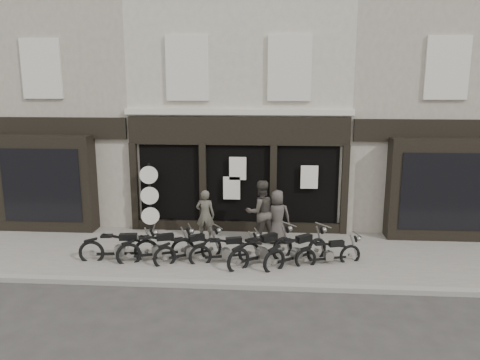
# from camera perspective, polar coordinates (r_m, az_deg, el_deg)

# --- Properties ---
(ground_plane) EXTENTS (90.00, 90.00, 0.00)m
(ground_plane) POSITION_cam_1_polar(r_m,az_deg,el_deg) (13.02, -1.24, -10.65)
(ground_plane) COLOR #2D2B28
(ground_plane) RESTS_ON ground
(pavement) EXTENTS (30.00, 4.20, 0.12)m
(pavement) POSITION_cam_1_polar(r_m,az_deg,el_deg) (13.83, -0.89, -9.00)
(pavement) COLOR #67615B
(pavement) RESTS_ON ground_plane
(kerb) EXTENTS (30.00, 0.25, 0.13)m
(kerb) POSITION_cam_1_polar(r_m,az_deg,el_deg) (11.85, -1.82, -12.67)
(kerb) COLOR gray
(kerb) RESTS_ON ground_plane
(central_building) EXTENTS (7.30, 6.22, 8.34)m
(central_building) POSITION_cam_1_polar(r_m,az_deg,el_deg) (17.98, 0.50, 8.99)
(central_building) COLOR beige
(central_building) RESTS_ON ground
(neighbour_left) EXTENTS (5.60, 6.73, 8.34)m
(neighbour_left) POSITION_cam_1_polar(r_m,az_deg,el_deg) (19.40, -18.80, 8.46)
(neighbour_left) COLOR #A19888
(neighbour_left) RESTS_ON ground
(neighbour_right) EXTENTS (5.60, 6.73, 8.34)m
(neighbour_right) POSITION_cam_1_polar(r_m,az_deg,el_deg) (18.63, 20.59, 8.22)
(neighbour_right) COLOR #A19888
(neighbour_right) RESTS_ON ground
(motorcycle_0) EXTENTS (2.21, 0.64, 1.06)m
(motorcycle_0) POSITION_cam_1_polar(r_m,az_deg,el_deg) (13.54, -14.41, -8.21)
(motorcycle_0) COLOR black
(motorcycle_0) RESTS_ON ground
(motorcycle_1) EXTENTS (2.09, 1.01, 1.04)m
(motorcycle_1) POSITION_cam_1_polar(r_m,az_deg,el_deg) (13.31, -10.08, -8.40)
(motorcycle_1) COLOR black
(motorcycle_1) RESTS_ON ground
(motorcycle_2) EXTENTS (1.81, 1.35, 0.98)m
(motorcycle_2) POSITION_cam_1_polar(r_m,az_deg,el_deg) (13.21, -6.19, -8.54)
(motorcycle_2) COLOR black
(motorcycle_2) RESTS_ON ground
(motorcycle_3) EXTENTS (1.97, 0.82, 0.96)m
(motorcycle_3) POSITION_cam_1_polar(r_m,az_deg,el_deg) (13.03, -1.72, -8.81)
(motorcycle_3) COLOR black
(motorcycle_3) RESTS_ON ground
(motorcycle_4) EXTENTS (1.87, 1.66, 1.08)m
(motorcycle_4) POSITION_cam_1_polar(r_m,az_deg,el_deg) (12.93, 2.69, -8.77)
(motorcycle_4) COLOR black
(motorcycle_4) RESTS_ON ground
(motorcycle_5) EXTENTS (1.88, 1.62, 1.07)m
(motorcycle_5) POSITION_cam_1_polar(r_m,az_deg,el_deg) (12.95, 6.95, -8.83)
(motorcycle_5) COLOR black
(motorcycle_5) RESTS_ON ground
(motorcycle_6) EXTENTS (1.84, 0.82, 0.91)m
(motorcycle_6) POSITION_cam_1_polar(r_m,az_deg,el_deg) (13.12, 10.79, -8.97)
(motorcycle_6) COLOR black
(motorcycle_6) RESTS_ON ground
(man_left) EXTENTS (0.60, 0.41, 1.61)m
(man_left) POSITION_cam_1_polar(r_m,az_deg,el_deg) (14.62, -4.25, -4.28)
(man_left) COLOR #46433A
(man_left) RESTS_ON pavement
(man_centre) EXTENTS (1.15, 1.03, 1.96)m
(man_centre) POSITION_cam_1_polar(r_m,az_deg,el_deg) (14.31, 2.54, -3.89)
(man_centre) COLOR #3B352F
(man_centre) RESTS_ON pavement
(man_right) EXTENTS (0.82, 0.54, 1.67)m
(man_right) POSITION_cam_1_polar(r_m,az_deg,el_deg) (14.34, 4.53, -4.49)
(man_right) COLOR #3D3633
(man_right) RESTS_ON pavement
(advert_sign_post) EXTENTS (0.59, 0.38, 2.42)m
(advert_sign_post) POSITION_cam_1_polar(r_m,az_deg,el_deg) (15.51, -10.91, -2.54)
(advert_sign_post) COLOR black
(advert_sign_post) RESTS_ON ground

